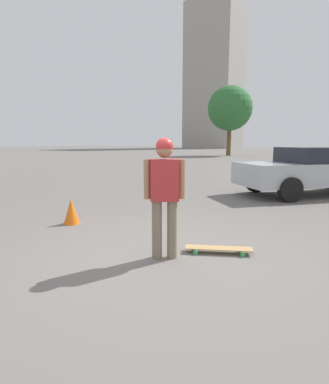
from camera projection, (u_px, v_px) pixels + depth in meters
name	position (u px, v px, depth m)	size (l,w,h in m)	color
ground_plane	(164.00, 258.00, 4.24)	(220.00, 220.00, 0.00)	slate
person	(164.00, 188.00, 4.07)	(0.48, 0.38, 1.68)	#7A6B56
skateboard	(219.00, 249.00, 4.40)	(0.97, 0.58, 0.08)	tan
car_parked_near	(315.00, 170.00, 9.25)	(4.58, 4.61, 1.47)	#ADB2B7
building_block_distant	(215.00, 80.00, 84.33)	(12.96, 14.90, 38.15)	#9E998E
tree_distant	(230.00, 108.00, 36.25)	(5.37, 5.37, 8.40)	brown
traffic_cone	(71.00, 211.00, 5.98)	(0.32, 0.32, 0.51)	orange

